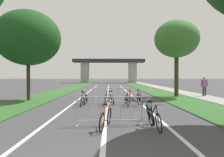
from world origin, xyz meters
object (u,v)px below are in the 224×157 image
Objects in this scene: crowd_barrier_nearest at (110,111)px; bicycle_blue_3 at (84,100)px; tree_left_cypress_far at (28,38)px; tree_right_maple_mid at (177,39)px; crowd_barrier_second at (112,96)px; bicycle_purple_7 at (140,100)px; pedestrian_in_red_jacket at (204,84)px; bicycle_teal_4 at (150,113)px; bicycle_yellow_2 at (84,98)px; bicycle_orange_0 at (106,118)px; bicycle_green_5 at (107,100)px; bicycle_red_8 at (128,99)px; bicycle_black_6 at (154,118)px; bicycle_white_1 at (112,99)px.

crowd_barrier_nearest is 5.21m from bicycle_blue_3.
tree_left_cypress_far is at bearing 155.02° from bicycle_blue_3.
tree_right_maple_mid is 8.61m from crowd_barrier_second.
pedestrian_in_red_jacket is at bearing -141.59° from bicycle_purple_7.
crowd_barrier_nearest reaches higher than bicycle_teal_4.
bicycle_purple_7 is at bearing -11.91° from bicycle_yellow_2.
tree_right_maple_mid is 4.64m from pedestrian_in_red_jacket.
bicycle_orange_0 is 6.66m from bicycle_yellow_2.
crowd_barrier_second is 1.36× the size of pedestrian_in_red_jacket.
bicycle_green_5 is (1.47, -1.04, 0.00)m from bicycle_yellow_2.
bicycle_yellow_2 is 1.80m from bicycle_green_5.
tree_left_cypress_far is at bearing 145.73° from bicycle_green_5.
crowd_barrier_second is 5.23m from bicycle_teal_4.
crowd_barrier_nearest is at bearing 67.37° from bicycle_purple_7.
tree_left_cypress_far is 2.68× the size of crowd_barrier_nearest.
bicycle_orange_0 is 5.45m from bicycle_green_5.
pedestrian_in_red_jacket is (7.20, 5.55, 0.71)m from bicycle_red_8.
crowd_barrier_second is 1.50× the size of bicycle_black_6.
bicycle_green_5 is (-0.32, -0.52, -0.17)m from crowd_barrier_second.
bicycle_yellow_2 is (-1.78, 0.52, -0.17)m from crowd_barrier_second.
bicycle_red_8 is at bearing -10.31° from bicycle_purple_7.
crowd_barrier_nearest reaches higher than bicycle_green_5.
bicycle_orange_0 is at bearing -98.10° from bicycle_white_1.
bicycle_yellow_2 is at bearing 16.93° from pedestrian_in_red_jacket.
bicycle_green_5 is 5.83m from bicycle_black_6.
tree_left_cypress_far is at bearing -166.50° from tree_right_maple_mid.
bicycle_yellow_2 reaches higher than bicycle_teal_4.
crowd_barrier_second is at bearing -18.60° from tree_left_cypress_far.
bicycle_green_5 is at bearing -138.10° from tree_right_maple_mid.
bicycle_blue_3 is 6.33m from bicycle_black_6.
crowd_barrier_nearest is 5.18m from bicycle_red_8.
tree_left_cypress_far is 11.92m from tree_right_maple_mid.
crowd_barrier_nearest is 5.29m from bicycle_purple_7.
pedestrian_in_red_jacket is (2.54, 0.29, -3.88)m from tree_right_maple_mid.
bicycle_white_1 is at bearing 22.42° from pedestrian_in_red_jacket.
bicycle_orange_0 is at bearing 44.95° from pedestrian_in_red_jacket.
bicycle_blue_3 is (0.09, -1.08, 0.00)m from bicycle_yellow_2.
bicycle_black_6 is at bearing 50.99° from pedestrian_in_red_jacket.
crowd_barrier_second reaches higher than bicycle_white_1.
bicycle_green_5 is at bearing -29.74° from bicycle_yellow_2.
crowd_barrier_second reaches higher than bicycle_blue_3.
tree_right_maple_mid is 3.92× the size of bicycle_purple_7.
pedestrian_in_red_jacket is at bearing 23.31° from bicycle_green_5.
crowd_barrier_second reaches higher than bicycle_orange_0.
bicycle_black_6 is at bearing -47.92° from tree_left_cypress_far.
bicycle_white_1 is 1.94m from bicycle_blue_3.
crowd_barrier_nearest is 1.49× the size of bicycle_teal_4.
pedestrian_in_red_jacket is (8.15, 5.08, 0.56)m from crowd_barrier_second.
bicycle_red_8 is (-0.46, 4.56, 0.02)m from bicycle_teal_4.
crowd_barrier_nearest is 1.43× the size of bicycle_red_8.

